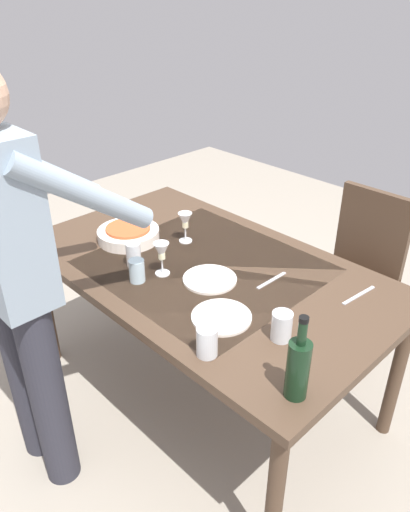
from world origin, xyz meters
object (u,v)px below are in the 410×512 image
Objects in this scene: water_cup_near_left at (207,342)px; water_cup_near_right at (137,271)px; wine_bottle at (298,367)px; serving_bowl_pasta at (128,234)px; water_cup_far_left at (282,326)px; water_cup_far_right at (133,254)px; wine_glass_right at (185,222)px; person_server at (16,273)px; dinner_plate_far at (221,317)px; dining_table at (205,278)px; wine_glass_left at (162,253)px; chair_near at (359,263)px; dinner_plate_near at (210,279)px.

water_cup_near_left is 1.09× the size of water_cup_near_right.
wine_bottle is 0.99× the size of serving_bowl_pasta.
wine_bottle is at bearing 137.35° from water_cup_far_left.
water_cup_near_right is at bearing 148.87° from water_cup_far_right.
wine_glass_right reaches higher than water_cup_near_right.
person_server reaches higher than wine_glass_right.
dinner_plate_far is (-0.50, -0.53, -0.20)m from person_server.
dining_table is at bearing -43.64° from water_cup_near_left.
serving_bowl_pasta is (1.19, -0.25, -0.08)m from wine_bottle.
person_server is 11.19× the size of wine_glass_left.
wine_bottle is 1.08m from wine_glass_right.
water_cup_far_right reaches higher than water_cup_near_right.
serving_bowl_pasta is (0.33, -0.20, -0.02)m from water_cup_near_right.
wine_glass_right reaches higher than water_cup_near_left.
person_server is 0.60m from wine_glass_left.
dining_table is 5.72× the size of wine_bottle.
dinner_plate_far is at bearing -15.30° from wine_bottle.
serving_bowl_pasta is (0.99, -0.07, -0.02)m from water_cup_far_left.
wine_glass_left is (0.37, 1.06, 0.33)m from chair_near.
water_cup_far_left is at bearing -42.65° from wine_bottle.
water_cup_near_right is (0.54, -0.12, -0.00)m from water_cup_near_left.
water_cup_near_left is at bearing -149.91° from person_server.
chair_near reaches higher than water_cup_near_right.
wine_bottle reaches higher than wine_glass_right.
person_server is 0.76m from dinner_plate_far.
person_server is at bearing 30.09° from water_cup_near_left.
person_server is 16.87× the size of water_cup_near_right.
chair_near is 1.25m from water_cup_far_right.
water_cup_near_left is 0.68m from water_cup_far_right.
person_server is at bearing 67.68° from dinner_plate_near.
wine_bottle is 0.98m from water_cup_far_right.
water_cup_far_left is at bearing 168.65° from dinner_plate_near.
dining_table is at bearing 71.70° from chair_near.
wine_bottle is at bearing 168.08° from serving_bowl_pasta.
wine_bottle is 2.70× the size of water_cup_far_left.
wine_glass_left reaches higher than water_cup_near_left.
wine_glass_left is 0.66× the size of dinner_plate_near.
chair_near is 6.03× the size of wine_glass_right.
water_cup_near_right is at bearing 71.09° from chair_near.
chair_near reaches higher than water_cup_near_left.
water_cup_far_right is (0.65, -0.18, 0.00)m from water_cup_near_left.
wine_glass_left is (0.83, -0.16, -0.01)m from wine_bottle.
wine_glass_right is 0.41m from water_cup_near_right.
person_server is at bearing 80.02° from wine_glass_left.
wine_bottle is 0.85m from wine_glass_left.
person_server is 7.34× the size of dinner_plate_far.
dinner_plate_far is (-0.55, 0.00, -0.05)m from water_cup_far_right.
wine_glass_left is at bearing 119.17° from wine_glass_right.
chair_near is 1.35m from wine_bottle.
wine_glass_right is 0.66× the size of dinner_plate_near.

